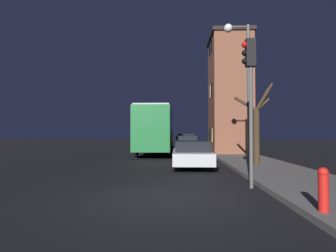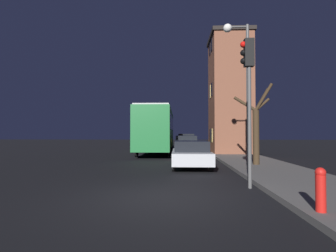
{
  "view_description": "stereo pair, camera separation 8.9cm",
  "coord_description": "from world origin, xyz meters",
  "px_view_note": "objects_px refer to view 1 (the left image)",
  "views": [
    {
      "loc": [
        0.41,
        -7.26,
        1.77
      ],
      "look_at": [
        -0.26,
        12.35,
        2.27
      ],
      "focal_mm": 28.0,
      "sensor_mm": 36.0,
      "label": 1
    },
    {
      "loc": [
        0.49,
        -7.25,
        1.77
      ],
      "look_at": [
        -0.26,
        12.35,
        2.27
      ],
      "focal_mm": 28.0,
      "sensor_mm": 36.0,
      "label": 2
    }
  ],
  "objects_px": {
    "fire_hydrant": "(323,188)",
    "car_near_lane": "(192,154)",
    "streetlamp": "(242,73)",
    "traffic_light": "(250,82)",
    "bus": "(157,127)",
    "car_far_lane": "(186,141)",
    "bare_tree": "(257,127)",
    "car_mid_lane": "(186,145)"
  },
  "relations": [
    {
      "from": "bare_tree",
      "to": "bus",
      "type": "xyz_separation_m",
      "value": [
        -5.84,
        9.23,
        0.15
      ]
    },
    {
      "from": "bare_tree",
      "to": "car_far_lane",
      "type": "bearing_deg",
      "value": 102.42
    },
    {
      "from": "traffic_light",
      "to": "car_near_lane",
      "type": "height_order",
      "value": "traffic_light"
    },
    {
      "from": "car_mid_lane",
      "to": "car_far_lane",
      "type": "bearing_deg",
      "value": 88.23
    },
    {
      "from": "bus",
      "to": "fire_hydrant",
      "type": "height_order",
      "value": "bus"
    },
    {
      "from": "traffic_light",
      "to": "bus",
      "type": "height_order",
      "value": "traffic_light"
    },
    {
      "from": "bare_tree",
      "to": "bus",
      "type": "bearing_deg",
      "value": 122.33
    },
    {
      "from": "traffic_light",
      "to": "fire_hydrant",
      "type": "height_order",
      "value": "traffic_light"
    },
    {
      "from": "streetlamp",
      "to": "fire_hydrant",
      "type": "distance_m",
      "value": 7.5
    },
    {
      "from": "streetlamp",
      "to": "bus",
      "type": "xyz_separation_m",
      "value": [
        -4.71,
        10.85,
        -2.27
      ]
    },
    {
      "from": "bus",
      "to": "car_near_lane",
      "type": "xyz_separation_m",
      "value": [
        2.49,
        -9.38,
        -1.52
      ]
    },
    {
      "from": "car_far_lane",
      "to": "fire_hydrant",
      "type": "bearing_deg",
      "value": -84.73
    },
    {
      "from": "car_near_lane",
      "to": "bus",
      "type": "bearing_deg",
      "value": 104.88
    },
    {
      "from": "car_near_lane",
      "to": "car_far_lane",
      "type": "distance_m",
      "value": 14.53
    },
    {
      "from": "streetlamp",
      "to": "car_mid_lane",
      "type": "relative_size",
      "value": 1.47
    },
    {
      "from": "streetlamp",
      "to": "traffic_light",
      "type": "bearing_deg",
      "value": -100.06
    },
    {
      "from": "traffic_light",
      "to": "car_mid_lane",
      "type": "bearing_deg",
      "value": 97.79
    },
    {
      "from": "fire_hydrant",
      "to": "car_mid_lane",
      "type": "bearing_deg",
      "value": 98.68
    },
    {
      "from": "car_far_lane",
      "to": "streetlamp",
      "type": "bearing_deg",
      "value": -82.76
    },
    {
      "from": "bus",
      "to": "car_near_lane",
      "type": "relative_size",
      "value": 2.67
    },
    {
      "from": "bus",
      "to": "car_far_lane",
      "type": "relative_size",
      "value": 2.68
    },
    {
      "from": "fire_hydrant",
      "to": "car_near_lane",
      "type": "bearing_deg",
      "value": 105.92
    },
    {
      "from": "bare_tree",
      "to": "car_far_lane",
      "type": "relative_size",
      "value": 0.95
    },
    {
      "from": "car_near_lane",
      "to": "fire_hydrant",
      "type": "bearing_deg",
      "value": -74.08
    },
    {
      "from": "bare_tree",
      "to": "fire_hydrant",
      "type": "height_order",
      "value": "bare_tree"
    },
    {
      "from": "bus",
      "to": "car_mid_lane",
      "type": "height_order",
      "value": "bus"
    },
    {
      "from": "car_near_lane",
      "to": "streetlamp",
      "type": "bearing_deg",
      "value": -33.56
    },
    {
      "from": "streetlamp",
      "to": "bare_tree",
      "type": "xyz_separation_m",
      "value": [
        1.13,
        1.62,
        -2.41
      ]
    },
    {
      "from": "traffic_light",
      "to": "car_near_lane",
      "type": "distance_m",
      "value": 5.84
    },
    {
      "from": "traffic_light",
      "to": "bus",
      "type": "distance_m",
      "value": 14.91
    },
    {
      "from": "traffic_light",
      "to": "fire_hydrant",
      "type": "xyz_separation_m",
      "value": [
        0.65,
        -2.99,
        -2.79
      ]
    },
    {
      "from": "bare_tree",
      "to": "car_near_lane",
      "type": "relative_size",
      "value": 0.95
    },
    {
      "from": "streetlamp",
      "to": "traffic_light",
      "type": "xyz_separation_m",
      "value": [
        -0.61,
        -3.44,
        -1.07
      ]
    },
    {
      "from": "streetlamp",
      "to": "bus",
      "type": "height_order",
      "value": "streetlamp"
    },
    {
      "from": "traffic_light",
      "to": "streetlamp",
      "type": "bearing_deg",
      "value": 79.94
    },
    {
      "from": "traffic_light",
      "to": "car_mid_lane",
      "type": "xyz_separation_m",
      "value": [
        -1.65,
        12.07,
        -2.62
      ]
    },
    {
      "from": "streetlamp",
      "to": "bus",
      "type": "distance_m",
      "value": 12.04
    },
    {
      "from": "bare_tree",
      "to": "car_near_lane",
      "type": "distance_m",
      "value": 3.63
    },
    {
      "from": "car_near_lane",
      "to": "car_far_lane",
      "type": "bearing_deg",
      "value": 89.27
    },
    {
      "from": "bare_tree",
      "to": "car_mid_lane",
      "type": "distance_m",
      "value": 7.89
    },
    {
      "from": "traffic_light",
      "to": "car_far_lane",
      "type": "bearing_deg",
      "value": 94.19
    },
    {
      "from": "bus",
      "to": "car_mid_lane",
      "type": "bearing_deg",
      "value": -42.23
    }
  ]
}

